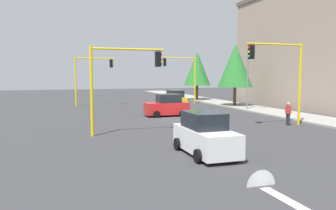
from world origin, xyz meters
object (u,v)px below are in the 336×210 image
traffic_signal_far_left (182,71)px  traffic_signal_near_left (280,67)px  tree_roadside_far (197,69)px  traffic_signal_far_right (91,71)px  car_white (205,135)px  tree_roadside_mid (235,65)px  car_yellow (175,100)px  pedestrian_crossing (288,113)px  traffic_signal_near_right (122,72)px  car_red (167,106)px  street_lamp_curbside (250,68)px

traffic_signal_far_left → traffic_signal_near_left: (20.00, 0.00, 0.00)m
tree_roadside_far → traffic_signal_far_right: bearing=-75.3°
traffic_signal_far_left → tree_roadside_far: size_ratio=0.86×
traffic_signal_near_left → car_white: traffic_signal_near_left is taller
traffic_signal_near_left → tree_roadside_far: tree_roadside_far is taller
tree_roadside_mid → car_yellow: tree_roadside_mid is taller
traffic_signal_far_right → car_yellow: traffic_signal_far_right is taller
tree_roadside_far → traffic_signal_far_left: bearing=-43.2°
pedestrian_crossing → car_yellow: bearing=-166.1°
traffic_signal_far_right → car_yellow: bearing=58.8°
traffic_signal_far_right → tree_roadside_far: tree_roadside_far is taller
pedestrian_crossing → traffic_signal_near_right: bearing=-90.0°
traffic_signal_near_left → car_white: (6.32, -8.68, -3.33)m
tree_roadside_mid → pedestrian_crossing: size_ratio=4.27×
traffic_signal_near_left → tree_roadside_mid: bearing=163.1°
tree_roadside_far → car_red: tree_roadside_far is taller
traffic_signal_far_right → pedestrian_crossing: 23.68m
traffic_signal_far_right → traffic_signal_near_right: bearing=0.2°
street_lamp_curbside → car_red: bearing=-80.3°
traffic_signal_far_left → street_lamp_curbside: (10.39, 3.46, 0.13)m
traffic_signal_far_left → car_yellow: size_ratio=1.57×
street_lamp_curbside → traffic_signal_near_right: bearing=-57.1°
tree_roadside_mid → car_red: size_ratio=1.90×
tree_roadside_mid → car_yellow: (-0.78, -7.09, -3.86)m
traffic_signal_near_right → pedestrian_crossing: (-0.00, 12.22, -2.93)m
traffic_signal_near_left → tree_roadside_far: (-24.00, 3.75, 0.32)m
street_lamp_curbside → car_red: size_ratio=1.83×
tree_roadside_far → pedestrian_crossing: size_ratio=4.08×
traffic_signal_near_left → tree_roadside_mid: 14.64m
traffic_signal_near_right → street_lamp_curbside: size_ratio=0.77×
traffic_signal_near_left → car_red: size_ratio=1.57×
tree_roadside_mid → car_red: bearing=-59.5°
street_lamp_curbside → pedestrian_crossing: size_ratio=4.12×
street_lamp_curbside → traffic_signal_near_left: bearing=-19.8°
traffic_signal_far_left → car_yellow: (5.22, -2.83, -3.32)m
car_red → car_white: size_ratio=0.92×
street_lamp_curbside → tree_roadside_mid: tree_roadside_mid is taller
traffic_signal_near_right → car_yellow: (-14.78, 8.57, -2.95)m
car_white → pedestrian_crossing: car_white is taller
tree_roadside_far → car_white: size_ratio=1.66×
traffic_signal_near_right → car_red: 10.13m
traffic_signal_far_right → car_white: traffic_signal_far_right is taller
traffic_signal_far_left → traffic_signal_near_right: bearing=-29.7°
tree_roadside_far → car_yellow: (9.22, -6.59, -3.64)m
traffic_signal_far_right → pedestrian_crossing: bearing=31.5°
tree_roadside_far → tree_roadside_mid: bearing=2.9°
traffic_signal_near_right → tree_roadside_mid: size_ratio=0.75×
traffic_signal_far_right → pedestrian_crossing: size_ratio=3.39×
tree_roadside_mid → car_yellow: 8.11m
traffic_signal_far_left → car_white: traffic_signal_far_left is taller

